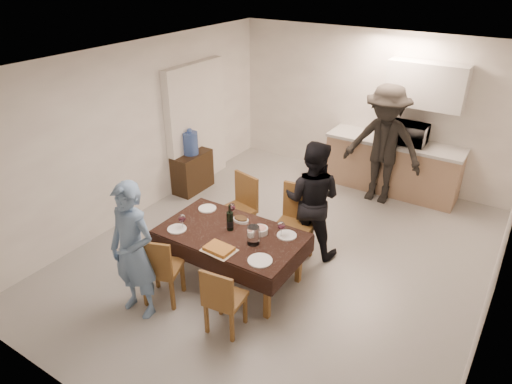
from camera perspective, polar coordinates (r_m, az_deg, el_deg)
floor at (r=6.34m, az=3.36°, el=-7.73°), size 5.00×6.00×0.02m
ceiling at (r=5.28m, az=4.15°, el=15.95°), size 5.00×6.00×0.02m
wall_back at (r=8.28m, az=14.11°, el=10.24°), size 5.00×0.02×2.60m
wall_front at (r=3.75m, az=-20.04°, el=-13.48°), size 5.00×0.02×2.60m
wall_left at (r=7.14m, az=-14.21°, el=7.45°), size 0.02×6.00×2.60m
wall_right at (r=5.12m, az=28.94°, el=-3.67°), size 0.02×6.00×2.60m
stub_partition at (r=7.98m, az=-7.44°, el=8.31°), size 0.15×1.40×2.10m
kitchen_base_cabinet at (r=8.13m, az=16.59°, el=3.01°), size 2.20×0.60×0.86m
kitchen_worktop at (r=7.96m, az=17.03°, el=5.98°), size 2.24×0.64×0.05m
upper_cabinet at (r=7.74m, az=20.49°, el=12.41°), size 1.20×0.34×0.70m
dining_table at (r=5.55m, az=-3.11°, el=-5.36°), size 1.74×1.02×0.68m
chair_near_left at (r=5.34m, az=-12.37°, el=-8.74°), size 0.53×0.54×0.49m
chair_near_right at (r=4.88m, az=-4.44°, el=-12.68°), size 0.43×0.43×0.45m
chair_far_left at (r=6.26m, az=-2.96°, el=-1.78°), size 0.53×0.53×0.52m
chair_far_right at (r=5.82m, az=4.25°, el=-3.80°), size 0.52×0.52×0.56m
console at (r=7.92m, az=-7.95°, el=2.52°), size 0.36×0.73×0.67m
water_jug at (r=7.71m, az=-8.20°, el=6.06°), size 0.25×0.25×0.38m
wine_bottle at (r=5.50m, az=-3.28°, el=-3.21°), size 0.08×0.08×0.34m
water_pitcher at (r=5.27m, az=-0.35°, el=-5.43°), size 0.15×0.15×0.22m
savoury_tart at (r=5.22m, az=-4.65°, el=-7.09°), size 0.38×0.30×0.05m
salad_bowl at (r=5.50m, az=0.52°, el=-4.83°), size 0.19×0.19×0.07m
mushroom_dish at (r=5.74m, az=-1.91°, el=-3.53°), size 0.19×0.19×0.03m
wine_glass_a at (r=5.62m, az=-9.21°, el=-3.68°), size 0.09×0.09×0.20m
wine_glass_b at (r=5.41m, az=3.17°, el=-4.67°), size 0.09×0.09×0.20m
wine_glass_c at (r=5.79m, az=-3.03°, el=-2.30°), size 0.09×0.09×0.21m
plate_near_left at (r=5.67m, az=-9.86°, el=-4.57°), size 0.23×0.23×0.01m
plate_near_right at (r=5.05m, az=0.50°, el=-8.56°), size 0.27×0.27×0.02m
plate_far_left at (r=6.05m, az=-6.11°, el=-2.05°), size 0.24×0.24×0.01m
plate_far_right at (r=5.48m, az=3.86°, el=-5.42°), size 0.24×0.24×0.01m
microwave at (r=7.86m, az=18.48°, el=6.96°), size 0.59×0.40×0.33m
person_near at (r=5.14m, az=-15.11°, el=-7.18°), size 0.61×0.41×1.63m
person_far at (r=6.01m, az=6.98°, el=-0.93°), size 0.90×0.76×1.62m
person_kitchen at (r=7.54m, az=15.64°, el=5.67°), size 1.25×0.72×1.94m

